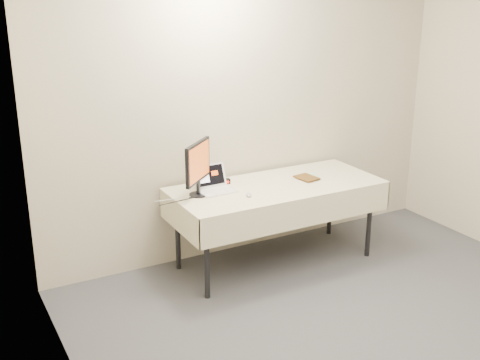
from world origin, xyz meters
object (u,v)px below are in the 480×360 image
monitor (198,165)px  book (301,169)px  laptop (214,185)px  table (276,192)px

monitor → book: size_ratio=2.20×
laptop → book: book is taller
laptop → book: bearing=-11.5°
book → monitor: bearing=167.8°
monitor → book: 0.98m
laptop → table: bearing=-15.8°
table → book: size_ratio=9.04×
monitor → book: monitor is taller
table → book: 0.30m
table → laptop: size_ratio=6.06×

